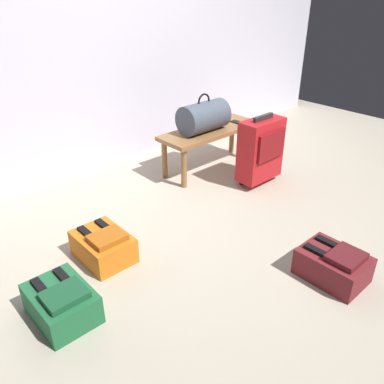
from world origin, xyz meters
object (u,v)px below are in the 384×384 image
suitcase_upright_red (261,149)px  bench (210,135)px  duffel_bag_slate (204,117)px  backpack_green (62,303)px  cell_phone (238,122)px  backpack_maroon (333,265)px  backpack_orange (103,246)px

suitcase_upright_red → bench: bearing=100.7°
bench → duffel_bag_slate: bearing=-180.0°
duffel_bag_slate → backpack_green: (-1.80, -0.82, -0.43)m
duffel_bag_slate → suitcase_upright_red: 0.58m
backpack_green → cell_phone: bearing=19.2°
backpack_maroon → backpack_orange: same height
suitcase_upright_red → backpack_orange: bearing=-179.3°
duffel_bag_slate → backpack_green: 2.03m
suitcase_upright_red → backpack_green: (-1.99, -0.31, -0.22)m
backpack_orange → suitcase_upright_red: bearing=0.7°
backpack_maroon → backpack_green: (-1.33, 0.79, 0.00)m
duffel_bag_slate → backpack_orange: (-1.38, -0.53, -0.43)m
duffel_bag_slate → backpack_orange: duffel_bag_slate is taller
bench → backpack_orange: size_ratio=2.63×
backpack_green → bench: bearing=23.4°
backpack_maroon → backpack_green: bearing=149.2°
backpack_orange → cell_phone: bearing=15.0°
cell_phone → backpack_orange: 1.87m
bench → duffel_bag_slate: (-0.09, -0.00, 0.19)m
backpack_green → suitcase_upright_red: bearing=8.8°
bench → backpack_green: size_ratio=2.63×
backpack_green → duffel_bag_slate: bearing=24.4°
cell_phone → backpack_orange: (-1.78, -0.48, -0.30)m
backpack_maroon → backpack_orange: bearing=129.9°
duffel_bag_slate → backpack_maroon: (-0.47, -1.61, -0.43)m
backpack_maroon → backpack_green: same height
suitcase_upright_red → duffel_bag_slate: bearing=110.2°
backpack_maroon → bench: bearing=70.7°
duffel_bag_slate → cell_phone: size_ratio=3.06×
cell_phone → suitcase_upright_red: (-0.21, -0.46, -0.08)m
bench → suitcase_upright_red: 0.52m
backpack_green → backpack_orange: size_ratio=1.00×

